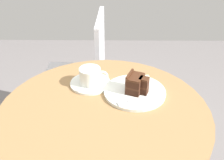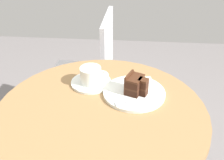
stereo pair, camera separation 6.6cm
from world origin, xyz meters
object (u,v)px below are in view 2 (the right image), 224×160
(saucer, at_px, (91,82))
(cafe_chair, at_px, (92,68))
(teaspoon, at_px, (85,89))
(napkin, at_px, (140,86))
(cake_plate, at_px, (134,93))
(cake_slice, at_px, (136,85))
(fork, at_px, (131,102))
(coffee_cup, at_px, (91,75))

(saucer, height_order, cafe_chair, cafe_chair)
(teaspoon, xyz_separation_m, napkin, (0.21, 0.05, -0.01))
(saucer, height_order, teaspoon, teaspoon)
(teaspoon, bearing_deg, cake_plate, 175.25)
(cake_slice, height_order, fork, cake_slice)
(teaspoon, height_order, cafe_chair, cafe_chair)
(teaspoon, bearing_deg, fork, 154.51)
(fork, bearing_deg, cafe_chair, -92.72)
(cake_slice, xyz_separation_m, napkin, (0.02, 0.06, -0.04))
(teaspoon, distance_m, fork, 0.19)
(cake_plate, bearing_deg, fork, -100.04)
(teaspoon, relative_size, cake_plate, 0.40)
(coffee_cup, height_order, teaspoon, coffee_cup)
(fork, bearing_deg, cake_slice, -126.86)
(teaspoon, relative_size, cake_slice, 1.03)
(coffee_cup, xyz_separation_m, cafe_chair, (-0.08, 0.53, -0.28))
(cafe_chair, bearing_deg, teaspoon, 8.29)
(coffee_cup, relative_size, cake_plate, 0.48)
(teaspoon, relative_size, fork, 0.63)
(fork, height_order, napkin, fork)
(coffee_cup, height_order, cafe_chair, cafe_chair)
(coffee_cup, bearing_deg, saucer, 115.53)
(cake_plate, bearing_deg, teaspoon, 179.03)
(saucer, height_order, cake_plate, cake_plate)
(fork, bearing_deg, cake_plate, -123.05)
(cake_plate, distance_m, cafe_chair, 0.68)
(cake_slice, distance_m, cafe_chair, 0.70)
(cake_slice, relative_size, napkin, 0.55)
(fork, distance_m, napkin, 0.13)
(fork, bearing_deg, teaspoon, -44.72)
(saucer, distance_m, cake_plate, 0.18)
(saucer, height_order, napkin, saucer)
(saucer, bearing_deg, napkin, -2.72)
(cake_plate, height_order, napkin, cake_plate)
(teaspoon, xyz_separation_m, fork, (0.18, -0.07, 0.00))
(coffee_cup, xyz_separation_m, napkin, (0.19, -0.00, -0.04))
(napkin, bearing_deg, cake_plate, -113.53)
(saucer, distance_m, napkin, 0.20)
(teaspoon, height_order, cake_slice, cake_slice)
(fork, xyz_separation_m, cafe_chair, (-0.24, 0.65, -0.25))
(cake_slice, relative_size, cafe_chair, 0.11)
(coffee_cup, relative_size, napkin, 0.69)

